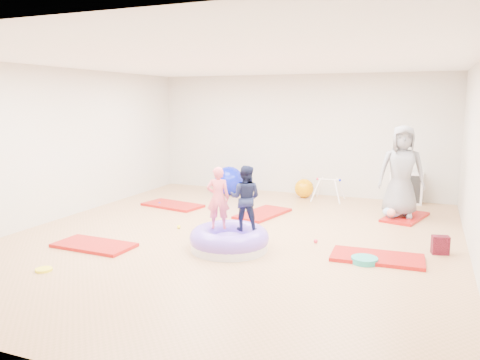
% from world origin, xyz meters
% --- Properties ---
extents(room, '(7.01, 8.01, 2.81)m').
position_xyz_m(room, '(0.00, 0.00, 1.40)').
color(room, tan).
rests_on(room, ground).
extents(gym_mat_front_left, '(1.24, 0.65, 0.05)m').
position_xyz_m(gym_mat_front_left, '(-1.77, -1.25, 0.03)').
color(gym_mat_front_left, red).
rests_on(gym_mat_front_left, ground).
extents(gym_mat_mid_left, '(1.35, 0.86, 0.05)m').
position_xyz_m(gym_mat_mid_left, '(-2.06, 1.62, 0.03)').
color(gym_mat_mid_left, red).
rests_on(gym_mat_mid_left, ground).
extents(gym_mat_center_back, '(0.88, 1.34, 0.05)m').
position_xyz_m(gym_mat_center_back, '(-0.06, 1.63, 0.03)').
color(gym_mat_center_back, red).
rests_on(gym_mat_center_back, ground).
extents(gym_mat_right, '(1.28, 0.68, 0.05)m').
position_xyz_m(gym_mat_right, '(2.28, -0.23, 0.03)').
color(gym_mat_right, red).
rests_on(gym_mat_right, ground).
extents(gym_mat_rear_right, '(0.87, 1.28, 0.05)m').
position_xyz_m(gym_mat_rear_right, '(2.53, 2.38, 0.02)').
color(gym_mat_rear_right, red).
rests_on(gym_mat_rear_right, ground).
extents(inflatable_cushion, '(1.19, 1.19, 0.37)m').
position_xyz_m(inflatable_cushion, '(0.19, -0.60, 0.15)').
color(inflatable_cushion, silver).
rests_on(inflatable_cushion, ground).
extents(child_pink, '(0.40, 0.33, 0.94)m').
position_xyz_m(child_pink, '(-0.01, -0.55, 0.81)').
color(child_pink, '#FD6171').
rests_on(child_pink, inflatable_cushion).
extents(child_navy, '(0.51, 0.42, 0.97)m').
position_xyz_m(child_navy, '(0.40, -0.48, 0.83)').
color(child_navy, '#141A3A').
rests_on(child_navy, inflatable_cushion).
extents(adult_caregiver, '(0.92, 0.68, 1.71)m').
position_xyz_m(adult_caregiver, '(2.42, 2.32, 0.90)').
color(adult_caregiver, slate).
rests_on(adult_caregiver, gym_mat_rear_right).
extents(infant, '(0.33, 0.34, 0.19)m').
position_xyz_m(infant, '(2.30, 2.15, 0.15)').
color(infant, '#9CC2F2').
rests_on(infant, gym_mat_rear_right).
extents(ball_pit_balls, '(4.62, 2.28, 0.07)m').
position_xyz_m(ball_pit_balls, '(-0.08, 0.13, 0.03)').
color(ball_pit_balls, green).
rests_on(ball_pit_balls, ground).
extents(exercise_ball_blue, '(0.67, 0.67, 0.67)m').
position_xyz_m(exercise_ball_blue, '(-1.45, 3.20, 0.34)').
color(exercise_ball_blue, '#0915C4').
rests_on(exercise_ball_blue, ground).
extents(exercise_ball_orange, '(0.43, 0.43, 0.43)m').
position_xyz_m(exercise_ball_orange, '(0.28, 3.53, 0.22)').
color(exercise_ball_orange, '#DB8B00').
rests_on(exercise_ball_orange, ground).
extents(infant_play_gym, '(0.66, 0.63, 0.51)m').
position_xyz_m(infant_play_gym, '(0.87, 3.32, 0.34)').
color(infant_play_gym, white).
rests_on(infant_play_gym, ground).
extents(cube_shelf, '(0.68, 0.34, 0.68)m').
position_xyz_m(cube_shelf, '(2.46, 3.79, 0.34)').
color(cube_shelf, white).
rests_on(cube_shelf, ground).
extents(balance_disc, '(0.36, 0.36, 0.08)m').
position_xyz_m(balance_disc, '(2.14, -0.45, 0.04)').
color(balance_disc, teal).
rests_on(balance_disc, ground).
extents(backpack, '(0.26, 0.20, 0.27)m').
position_xyz_m(backpack, '(3.10, 0.35, 0.14)').
color(backpack, maroon).
rests_on(backpack, ground).
extents(yellow_toy, '(0.22, 0.22, 0.03)m').
position_xyz_m(yellow_toy, '(-1.70, -2.32, 0.02)').
color(yellow_toy, '#FDF41F').
rests_on(yellow_toy, ground).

